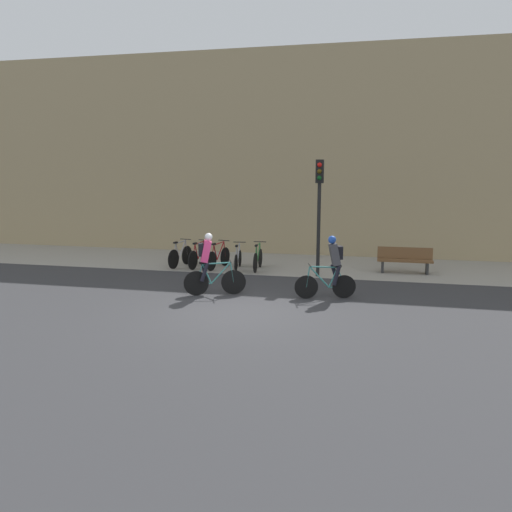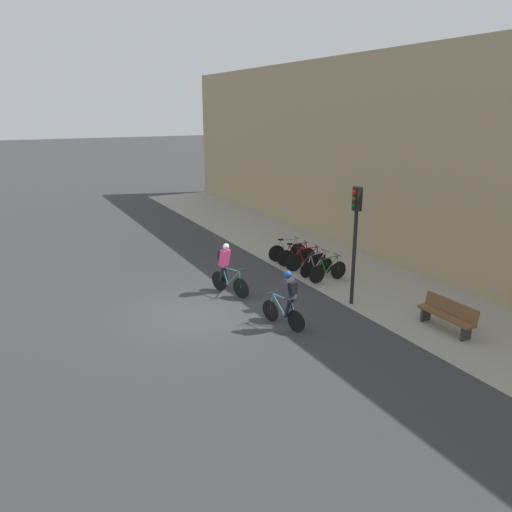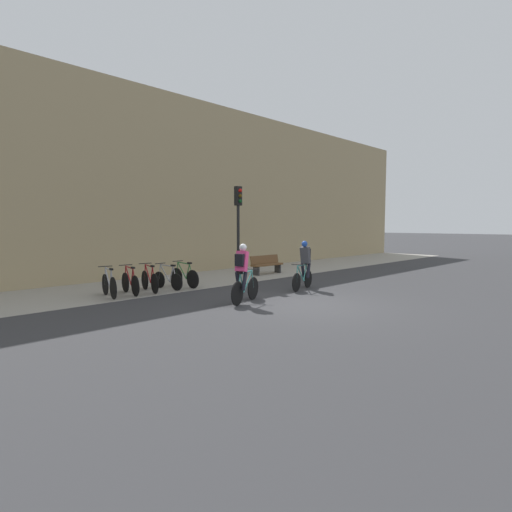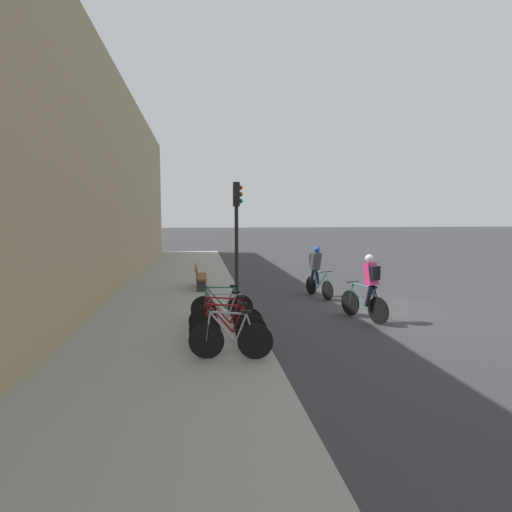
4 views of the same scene
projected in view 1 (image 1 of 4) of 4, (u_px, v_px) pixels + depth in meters
ground at (238, 312)px, 12.62m from camera, size 200.00×200.00×0.00m
kerb_strip at (282, 264)px, 19.11m from camera, size 44.00×4.50×0.01m
building_facade at (293, 153)px, 20.84m from camera, size 44.00×0.60×8.46m
cyclist_pink at (209, 263)px, 14.19m from camera, size 1.69×0.70×1.80m
cyclist_grey at (332, 265)px, 13.83m from camera, size 1.67×0.61×1.77m
parked_bike_0 at (180, 256)px, 18.51m from camera, size 0.46×1.65×0.99m
parked_bike_1 at (199, 256)px, 18.35m from camera, size 0.46×1.67×0.98m
parked_bike_2 at (218, 257)px, 18.19m from camera, size 0.51×1.72×0.98m
parked_bike_3 at (238, 259)px, 18.03m from camera, size 0.46×1.60×0.94m
parked_bike_4 at (258, 259)px, 17.87m from camera, size 0.46×1.68×0.98m
traffic_light_pole at (319, 197)px, 16.43m from camera, size 0.26×0.30×3.89m
bench at (405, 260)px, 17.33m from camera, size 1.86×0.44×0.89m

